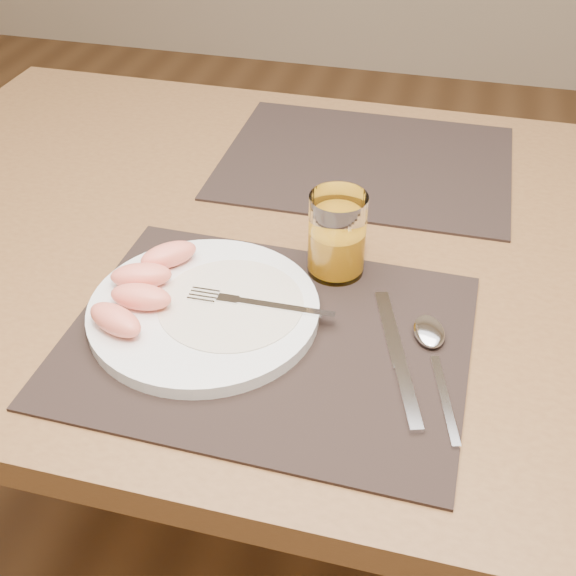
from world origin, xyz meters
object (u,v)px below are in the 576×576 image
(table, at_px, (317,283))
(spoon, at_px, (431,341))
(knife, at_px, (400,367))
(plate, at_px, (204,310))
(placemat_far, at_px, (366,162))
(juice_glass, at_px, (337,239))
(placemat_near, at_px, (267,338))
(fork, at_px, (248,302))

(table, xyz_separation_m, spoon, (0.17, -0.19, 0.09))
(knife, bearing_deg, plate, 172.44)
(placemat_far, xyz_separation_m, juice_glass, (0.01, -0.30, 0.05))
(table, distance_m, placemat_far, 0.24)
(placemat_near, distance_m, spoon, 0.18)
(table, height_order, spoon, spoon)
(fork, bearing_deg, placemat_near, -45.09)
(table, bearing_deg, juice_glass, -62.82)
(fork, bearing_deg, juice_glass, 53.75)
(table, height_order, juice_glass, juice_glass)
(placemat_far, bearing_deg, knife, -75.82)
(table, height_order, placemat_near, placemat_near)
(juice_glass, bearing_deg, table, 117.18)
(juice_glass, bearing_deg, knife, -56.66)
(table, distance_m, fork, 0.22)
(knife, distance_m, juice_glass, 0.19)
(plate, distance_m, knife, 0.24)
(placemat_far, height_order, knife, knife)
(table, relative_size, spoon, 7.37)
(table, height_order, plate, plate)
(fork, xyz_separation_m, knife, (0.19, -0.05, -0.02))
(fork, height_order, spoon, fork)
(placemat_far, relative_size, fork, 2.57)
(fork, distance_m, spoon, 0.21)
(knife, relative_size, spoon, 1.13)
(table, relative_size, plate, 5.19)
(placemat_near, bearing_deg, placemat_far, 85.02)
(knife, xyz_separation_m, juice_glass, (-0.10, 0.16, 0.05))
(placemat_far, bearing_deg, placemat_near, -94.98)
(plate, height_order, fork, fork)
(placemat_near, bearing_deg, plate, 167.93)
(fork, relative_size, juice_glass, 1.62)
(table, bearing_deg, spoon, -47.45)
(table, bearing_deg, plate, -114.41)
(knife, xyz_separation_m, spoon, (0.03, 0.05, 0.00))
(placemat_near, relative_size, knife, 2.10)
(knife, relative_size, juice_glass, 1.98)
(plate, relative_size, knife, 1.26)
(fork, bearing_deg, placemat_far, 80.13)
(placemat_far, height_order, spoon, spoon)
(table, distance_m, plate, 0.24)
(table, xyz_separation_m, placemat_far, (0.03, 0.22, 0.09))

